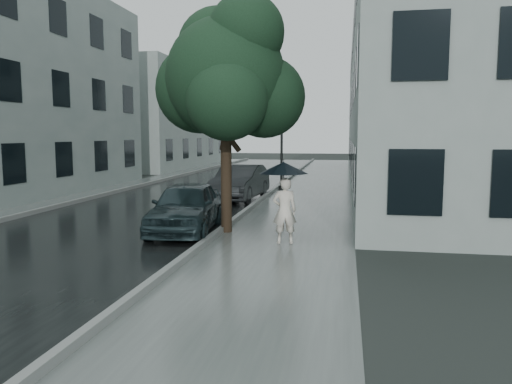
% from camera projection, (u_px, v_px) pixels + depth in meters
% --- Properties ---
extents(ground, '(120.00, 120.00, 0.00)m').
position_uv_depth(ground, '(260.00, 261.00, 10.55)').
color(ground, black).
rests_on(ground, ground).
extents(sidewalk, '(3.50, 60.00, 0.01)m').
position_uv_depth(sidewalk, '(311.00, 194.00, 22.23)').
color(sidewalk, slate).
rests_on(sidewalk, ground).
extents(kerb_near, '(0.15, 60.00, 0.15)m').
position_uv_depth(kerb_near, '(271.00, 192.00, 22.55)').
color(kerb_near, slate).
rests_on(kerb_near, ground).
extents(asphalt_road, '(6.85, 60.00, 0.00)m').
position_uv_depth(asphalt_road, '(196.00, 192.00, 23.17)').
color(asphalt_road, black).
rests_on(asphalt_road, ground).
extents(kerb_far, '(0.15, 60.00, 0.15)m').
position_uv_depth(kerb_far, '(126.00, 189.00, 23.78)').
color(kerb_far, slate).
rests_on(kerb_far, ground).
extents(sidewalk_far, '(1.70, 60.00, 0.01)m').
position_uv_depth(sidewalk_far, '(108.00, 190.00, 23.95)').
color(sidewalk_far, '#4C5451').
rests_on(sidewalk_far, ground).
extents(building_near, '(7.02, 36.00, 9.00)m').
position_uv_depth(building_near, '(414.00, 102.00, 28.12)').
color(building_near, gray).
rests_on(building_near, ground).
extents(building_far_b, '(7.02, 18.00, 8.00)m').
position_uv_depth(building_far_b, '(159.00, 118.00, 41.84)').
color(building_far_b, gray).
rests_on(building_far_b, ground).
extents(pedestrian, '(0.67, 0.51, 1.63)m').
position_uv_depth(pedestrian, '(285.00, 211.00, 12.18)').
color(pedestrian, silver).
rests_on(pedestrian, sidewalk).
extents(umbrella, '(1.57, 1.57, 1.12)m').
position_uv_depth(umbrella, '(284.00, 168.00, 12.07)').
color(umbrella, black).
rests_on(umbrella, ground).
extents(street_tree, '(4.19, 3.81, 6.27)m').
position_uv_depth(street_tree, '(227.00, 76.00, 13.37)').
color(street_tree, '#332619').
rests_on(street_tree, ground).
extents(lamp_post, '(0.85, 0.32, 4.71)m').
position_uv_depth(lamp_post, '(278.00, 133.00, 23.87)').
color(lamp_post, black).
rests_on(lamp_post, ground).
extents(car_near, '(2.01, 4.19, 1.38)m').
position_uv_depth(car_near, '(186.00, 207.00, 13.69)').
color(car_near, '#1C2C2F').
rests_on(car_near, ground).
extents(car_far, '(1.81, 4.43, 1.43)m').
position_uv_depth(car_far, '(240.00, 182.00, 20.36)').
color(car_far, '#25282A').
rests_on(car_far, ground).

